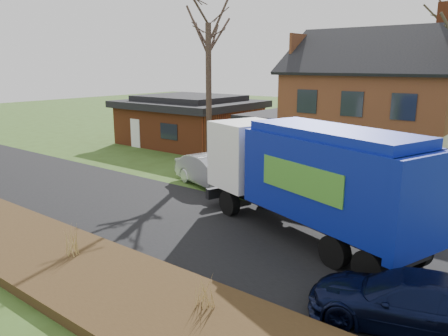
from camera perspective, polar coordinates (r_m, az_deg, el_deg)
The scene contains 11 objects.
ground at distance 17.17m, azimuth -4.06°, elevation -7.14°, with size 120.00×120.00×0.00m, color #344C19.
road at distance 17.17m, azimuth -4.06°, elevation -7.11°, with size 80.00×7.00×0.02m, color black.
mulch_verge at distance 13.97m, azimuth -19.10°, elevation -12.22°, with size 80.00×3.50×0.30m, color #312110.
main_house at distance 27.52m, azimuth 18.27°, elevation 8.60°, with size 12.95×8.95×9.26m.
ranch_house at distance 34.04m, azimuth -4.51°, elevation 6.27°, with size 9.80×8.20×3.70m.
garbage_truck at distance 15.40m, azimuth 11.16°, elevation -0.73°, with size 9.71×5.40×4.03m.
silver_sedan at distance 21.82m, azimuth -1.48°, elevation -0.42°, with size 1.70×4.88×1.61m, color #B9BBC1.
navy_wagon at distance 11.39m, azimuth 23.17°, elevation -15.73°, with size 1.89×4.65×1.35m, color black.
tree_front_west at distance 27.08m, azimuth -2.11°, elevation 21.01°, with size 3.92×3.92×11.65m.
grass_clump_mid at distance 14.32m, azimuth -19.11°, elevation -8.82°, with size 0.35×0.28×0.97m.
grass_clump_east at distance 10.90m, azimuth -2.50°, elevation -15.82°, with size 0.32×0.26×0.80m.
Camera 1 is at (10.82, -11.90, 6.02)m, focal length 35.00 mm.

